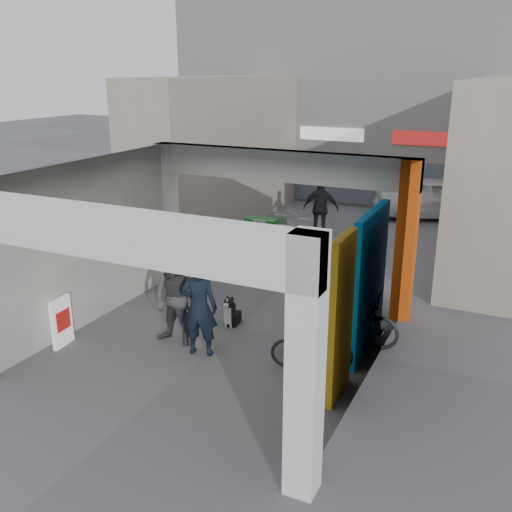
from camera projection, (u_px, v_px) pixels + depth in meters
The scene contains 21 objects.
ground at pixel (238, 327), 12.10m from camera, with size 90.00×90.00×0.00m, color #545459.
arcade_canopy at pixel (242, 236), 10.46m from camera, with size 6.40×6.45×6.40m.
far_building at pixel (396, 101), 22.86m from camera, with size 18.00×4.08×8.00m.
plaza_bldg_left at pixel (220, 152), 19.59m from camera, with size 2.00×9.00×5.00m, color #A19585.
plaza_bldg_right at pixel (503, 171), 15.92m from camera, with size 2.00×9.00×5.00m, color #A19585.
bollard_left at pixel (228, 264), 14.74m from camera, with size 0.09×0.09×0.87m, color gray.
bollard_center at pixel (280, 273), 14.05m from camera, with size 0.09×0.09×0.88m, color gray.
bollard_right at pixel (340, 281), 13.46m from camera, with size 0.09×0.09×0.91m, color gray.
advert_board_near at pixel (62, 322), 11.18m from camera, with size 0.14×0.55×1.00m.
advert_board_far at pixel (175, 262), 14.64m from camera, with size 0.19×0.55×1.00m.
cafe_set at pixel (280, 239), 17.16m from camera, with size 1.59×1.28×0.96m.
produce_stand at pixel (259, 235), 17.70m from camera, with size 1.22×0.66×0.80m.
crate_stack at pixel (367, 237), 17.63m from camera, with size 0.51×0.43×0.56m.
border_collie at pixel (231, 313), 12.12m from camera, with size 0.26×0.51×0.71m.
man_with_dog at pixel (199, 307), 10.71m from camera, with size 0.70×0.46×1.92m, color black.
man_back_turned at pixel (175, 299), 11.12m from camera, with size 0.93×0.72×1.91m, color #3B3B3E.
man_elderly at pixel (364, 278), 12.50m from camera, with size 0.84×0.55×1.71m, color #5881AB.
man_crates at pixel (321, 208), 18.30m from camera, with size 1.13×0.47×1.93m, color black.
bicycle_front at pixel (348, 318), 11.29m from camera, with size 0.71×2.04×1.07m, color black.
bicycle_rear at pixel (312, 347), 10.28m from camera, with size 0.42×1.50×0.90m, color black.
white_van at pixel (437, 198), 20.80m from camera, with size 1.79×4.46×1.52m, color white.
Camera 1 is at (5.10, -9.78, 5.23)m, focal length 40.00 mm.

